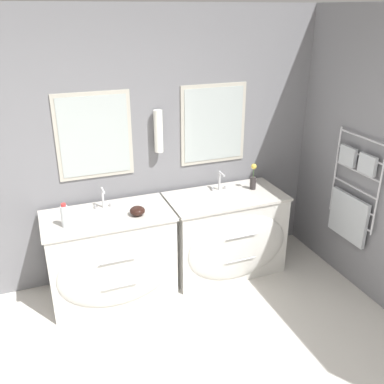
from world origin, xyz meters
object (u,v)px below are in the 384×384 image
Objects in this scene: vanity_left at (111,256)px; toiletry_bottle at (65,216)px; flower_vase at (253,179)px; vanity_right at (226,234)px; amenity_bowl at (137,211)px.

toiletry_bottle is (-0.37, -0.06, 0.52)m from vanity_left.
flower_vase is (1.51, 0.10, 0.53)m from vanity_left.
flower_vase reaches higher than toiletry_bottle.
vanity_left is at bearing 180.00° from vanity_right.
vanity_left and vanity_right have the same top height.
toiletry_bottle is at bearing -177.72° from vanity_right.
vanity_right is 4.26× the size of flower_vase.
vanity_left is at bearing -176.35° from flower_vase.
amenity_bowl is at bearing -14.41° from vanity_left.
amenity_bowl is at bearing -0.36° from toiletry_bottle.
vanity_left is 4.26× the size of flower_vase.
toiletry_bottle is at bearing -175.18° from flower_vase.
toiletry_bottle is (-1.55, -0.06, 0.52)m from vanity_right.
toiletry_bottle is 1.56× the size of amenity_bowl.
vanity_left is at bearing 165.59° from amenity_bowl.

